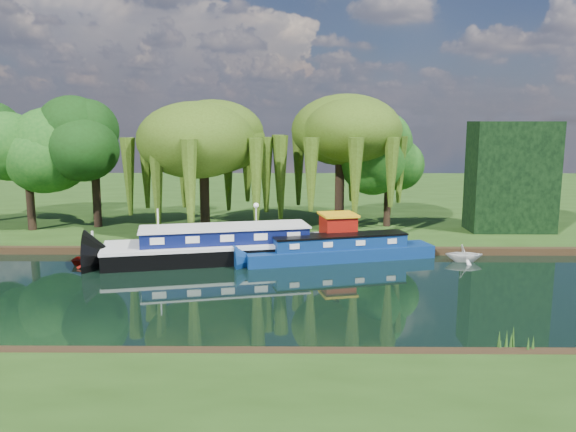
{
  "coord_description": "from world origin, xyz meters",
  "views": [
    {
      "loc": [
        3.01,
        -27.06,
        8.5
      ],
      "look_at": [
        2.71,
        6.4,
        2.8
      ],
      "focal_mm": 35.0,
      "sensor_mm": 36.0,
      "label": 1
    }
  ],
  "objects_px": {
    "narrowboat": "(340,250)",
    "red_dinghy": "(103,264)",
    "dutch_barge": "(242,245)",
    "white_cruiser": "(464,261)"
  },
  "relations": [
    {
      "from": "narrowboat",
      "to": "white_cruiser",
      "type": "distance_m",
      "value": 7.56
    },
    {
      "from": "red_dinghy",
      "to": "narrowboat",
      "type": "bearing_deg",
      "value": -87.76
    },
    {
      "from": "narrowboat",
      "to": "white_cruiser",
      "type": "xyz_separation_m",
      "value": [
        7.52,
        -0.35,
        -0.61
      ]
    },
    {
      "from": "narrowboat",
      "to": "red_dinghy",
      "type": "xyz_separation_m",
      "value": [
        -14.32,
        -1.13,
        -0.61
      ]
    },
    {
      "from": "dutch_barge",
      "to": "narrowboat",
      "type": "xyz_separation_m",
      "value": [
        6.08,
        -0.22,
        -0.24
      ]
    },
    {
      "from": "red_dinghy",
      "to": "white_cruiser",
      "type": "xyz_separation_m",
      "value": [
        21.84,
        0.78,
        0.0
      ]
    },
    {
      "from": "dutch_barge",
      "to": "white_cruiser",
      "type": "height_order",
      "value": "dutch_barge"
    },
    {
      "from": "dutch_barge",
      "to": "white_cruiser",
      "type": "bearing_deg",
      "value": -14.76
    },
    {
      "from": "dutch_barge",
      "to": "white_cruiser",
      "type": "relative_size",
      "value": 7.61
    },
    {
      "from": "narrowboat",
      "to": "red_dinghy",
      "type": "height_order",
      "value": "narrowboat"
    }
  ]
}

